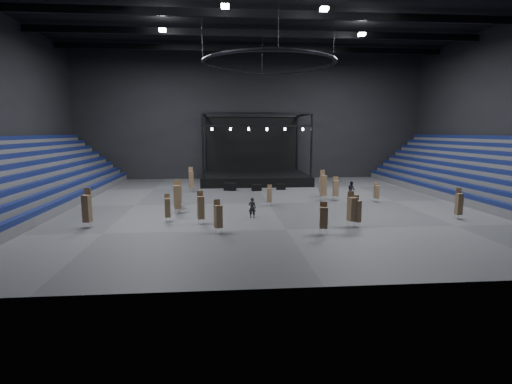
{
  "coord_description": "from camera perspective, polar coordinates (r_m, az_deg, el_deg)",
  "views": [
    {
      "loc": [
        -4.49,
        -37.45,
        6.78
      ],
      "look_at": [
        -1.36,
        -2.0,
        1.4
      ],
      "focal_mm": 28.0,
      "sensor_mm": 36.0,
      "label": 1
    }
  ],
  "objects": [
    {
      "name": "chair_stack_11",
      "position": [
        31.04,
        -12.53,
        -2.16
      ],
      "size": [
        0.47,
        0.47,
        2.12
      ],
      "rotation": [
        0.0,
        0.0,
        0.17
      ],
      "color": "silver",
      "rests_on": "floor"
    },
    {
      "name": "chair_stack_8",
      "position": [
        26.93,
        -5.43,
        -3.41
      ],
      "size": [
        0.61,
        0.61,
        2.3
      ],
      "rotation": [
        0.0,
        0.0,
        0.41
      ],
      "color": "silver",
      "rests_on": "floor"
    },
    {
      "name": "flight_case_left",
      "position": [
        46.54,
        -3.74,
        0.76
      ],
      "size": [
        1.5,
        1.11,
        0.9
      ],
      "primitive_type": "cube",
      "rotation": [
        0.0,
        0.0,
        -0.36
      ],
      "color": "black",
      "rests_on": "floor"
    },
    {
      "name": "chair_stack_15",
      "position": [
        40.46,
        9.61,
        1.01
      ],
      "size": [
        0.66,
        0.66,
        3.02
      ],
      "rotation": [
        0.0,
        0.0,
        0.31
      ],
      "color": "silver",
      "rests_on": "floor"
    },
    {
      "name": "wall_front",
      "position": [
        17.19,
        10.53,
        15.88
      ],
      "size": [
        50.0,
        0.2,
        18.0
      ],
      "primitive_type": "cube",
      "color": "black",
      "rests_on": "ground"
    },
    {
      "name": "bleachers_right",
      "position": [
        46.69,
        30.98,
        1.16
      ],
      "size": [
        7.2,
        40.0,
        6.4
      ],
      "color": "#525254",
      "rests_on": "floor"
    },
    {
      "name": "chair_stack_13",
      "position": [
        29.58,
        14.28,
        -2.61
      ],
      "size": [
        0.52,
        0.52,
        2.28
      ],
      "rotation": [
        0.0,
        0.0,
        0.27
      ],
      "color": "silver",
      "rests_on": "floor"
    },
    {
      "name": "truss_ring",
      "position": [
        38.23,
        1.86,
        17.96
      ],
      "size": [
        12.3,
        12.3,
        5.15
      ],
      "color": "black",
      "rests_on": "ceiling"
    },
    {
      "name": "chair_stack_14",
      "position": [
        35.12,
        -11.29,
        -0.53
      ],
      "size": [
        0.57,
        0.57,
        2.59
      ],
      "rotation": [
        0.0,
        0.0,
        0.29
      ],
      "color": "silver",
      "rests_on": "floor"
    },
    {
      "name": "chair_stack_9",
      "position": [
        36.8,
        1.93,
        -0.39
      ],
      "size": [
        0.51,
        0.51,
        1.96
      ],
      "rotation": [
        0.0,
        0.0,
        -0.26
      ],
      "color": "silver",
      "rests_on": "floor"
    },
    {
      "name": "chair_stack_0",
      "position": [
        29.75,
        -7.9,
        -2.15
      ],
      "size": [
        0.56,
        0.56,
        2.48
      ],
      "rotation": [
        0.0,
        0.0,
        0.25
      ],
      "color": "silver",
      "rests_on": "floor"
    },
    {
      "name": "flight_case_mid",
      "position": [
        46.27,
        0.07,
        0.64
      ],
      "size": [
        1.17,
        0.68,
        0.74
      ],
      "primitive_type": "cube",
      "rotation": [
        0.0,
        0.0,
        0.11
      ],
      "color": "black",
      "rests_on": "floor"
    },
    {
      "name": "floor",
      "position": [
        38.32,
        1.76,
        -1.6
      ],
      "size": [
        50.0,
        50.0,
        0.0
      ],
      "primitive_type": "plane",
      "color": "#48484A",
      "rests_on": "ground"
    },
    {
      "name": "chair_stack_12",
      "position": [
        45.9,
        -9.25,
        1.79
      ],
      "size": [
        0.58,
        0.58,
        2.82
      ],
      "rotation": [
        0.0,
        0.0,
        0.2
      ],
      "color": "silver",
      "rests_on": "floor"
    },
    {
      "name": "ceiling",
      "position": [
        39.35,
        1.9,
        25.16
      ],
      "size": [
        50.0,
        42.0,
        0.2
      ],
      "primitive_type": "cube",
      "color": "black",
      "rests_on": "wall_back"
    },
    {
      "name": "wall_back",
      "position": [
        58.66,
        -0.66,
        10.76
      ],
      "size": [
        50.0,
        0.2,
        18.0
      ],
      "primitive_type": "cube",
      "color": "black",
      "rests_on": "ground"
    },
    {
      "name": "chair_stack_3",
      "position": [
        36.98,
        -10.92,
        -0.3
      ],
      "size": [
        0.43,
        0.43,
        2.27
      ],
      "rotation": [
        0.0,
        0.0,
        -0.06
      ],
      "color": "silver",
      "rests_on": "floor"
    },
    {
      "name": "bleachers_left",
      "position": [
        42.05,
        -31.02,
        0.46
      ],
      "size": [
        7.2,
        40.0,
        6.4
      ],
      "color": "#525254",
      "rests_on": "floor"
    },
    {
      "name": "chair_stack_2",
      "position": [
        34.93,
        27.01,
        -1.46
      ],
      "size": [
        0.46,
        0.46,
        2.45
      ],
      "rotation": [
        0.0,
        0.0,
        0.04
      ],
      "color": "silver",
      "rests_on": "floor"
    },
    {
      "name": "flight_case_right",
      "position": [
        47.21,
        3.58,
        0.75
      ],
      "size": [
        1.05,
        0.54,
        0.7
      ],
      "primitive_type": "cube",
      "rotation": [
        0.0,
        0.0,
        -0.01
      ],
      "color": "black",
      "rests_on": "floor"
    },
    {
      "name": "roof_girders",
      "position": [
        39.13,
        1.89,
        24.04
      ],
      "size": [
        49.0,
        30.35,
        0.7
      ],
      "color": "black",
      "rests_on": "ceiling"
    },
    {
      "name": "chair_stack_4",
      "position": [
        42.92,
        9.3,
        0.82
      ],
      "size": [
        0.51,
        0.51,
        1.97
      ],
      "rotation": [
        0.0,
        0.0,
        -0.1
      ],
      "color": "silver",
      "rests_on": "floor"
    },
    {
      "name": "crew_member",
      "position": [
        42.63,
        13.47,
        0.37
      ],
      "size": [
        0.81,
        0.95,
        1.71
      ],
      "primitive_type": "imported",
      "rotation": [
        0.0,
        0.0,
        1.78
      ],
      "color": "black",
      "rests_on": "floor"
    },
    {
      "name": "stage",
      "position": [
        54.14,
        -0.26,
        2.95
      ],
      "size": [
        14.0,
        10.0,
        9.2
      ],
      "color": "black",
      "rests_on": "floor"
    },
    {
      "name": "chair_stack_1",
      "position": [
        26.94,
        9.63,
        -3.54
      ],
      "size": [
        0.59,
        0.59,
        2.19
      ],
      "rotation": [
        0.0,
        0.0,
        -0.17
      ],
      "color": "silver",
      "rests_on": "floor"
    },
    {
      "name": "chair_stack_5",
      "position": [
        40.68,
        16.84,
        0.06
      ],
      "size": [
        0.48,
        0.48,
        1.88
      ],
      "rotation": [
        0.0,
        0.0,
        0.13
      ],
      "color": "silver",
      "rests_on": "floor"
    },
    {
      "name": "chair_stack_16",
      "position": [
        30.71,
        -23.01,
        -2.09
      ],
      "size": [
        0.62,
        0.62,
        2.86
      ],
      "rotation": [
        0.0,
        0.0,
        -0.24
      ],
      "color": "silver",
      "rests_on": "floor"
    },
    {
      "name": "floodlights",
      "position": [
        35.15,
        2.75,
        24.81
      ],
      "size": [
        28.6,
        16.6,
        0.25
      ],
      "color": "white",
      "rests_on": "roof_girders"
    },
    {
      "name": "chair_stack_10",
      "position": [
        29.4,
        13.57,
        -2.29
      ],
      "size": [
        0.69,
        0.69,
        2.57
      ],
      "rotation": [
        0.0,
        0.0,
        0.31
      ],
      "color": "silver",
      "rests_on": "floor"
    },
    {
      "name": "chair_stack_7",
      "position": [
        40.6,
        11.32,
        0.6
      ],
      "size": [
        0.59,
        0.59,
        2.36
      ],
      "rotation": [
        0.0,
        0.0,
        -0.12
      ],
      "color": "silver",
      "rests_on": "floor"
    },
    {
      "name": "chair_stack_6",
      "position": [
        33.75,
        -11.13,
        -0.62
      ],
      "size": [
        0.54,
        0.54,
        2.88
      ],
      "rotation": [
        0.0,
        0.0,
        0.02
      ],
      "color": "silver",
      "rests_on": "floor"
    },
    {
      "name": "man_center",
      "position": [
        31.66,
        -0.55,
        -2.26
      ],
      "size": [
        0.67,
        0.53,
        1.63
      ],
      "primitive_type": "imported",
      "rotation": [
        0.0,
        0.0,
        2.89
      ],
      "color": "black",
      "rests_on": "floor"
    }
  ]
}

